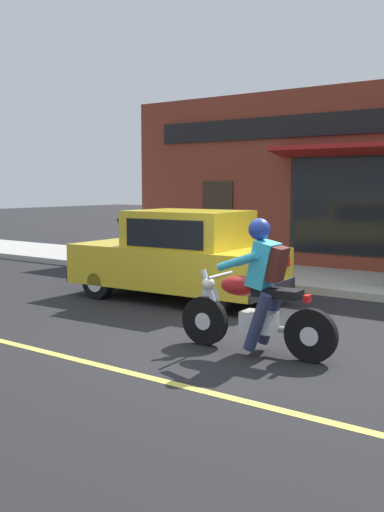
% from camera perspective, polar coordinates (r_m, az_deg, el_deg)
% --- Properties ---
extents(ground_plane, '(80.00, 80.00, 0.00)m').
position_cam_1_polar(ground_plane, '(7.75, 5.06, -8.23)').
color(ground_plane, black).
extents(sidewalk_curb, '(2.60, 22.00, 0.14)m').
position_cam_1_polar(sidewalk_curb, '(13.42, 5.10, -1.55)').
color(sidewalk_curb, '#ADAAA3').
rests_on(sidewalk_curb, ground).
extents(storefront_building, '(1.25, 11.36, 4.20)m').
position_cam_1_polar(storefront_building, '(13.94, 14.03, 6.99)').
color(storefront_building, maroon).
rests_on(storefront_building, ground).
extents(motorcycle_with_rider, '(0.58, 2.02, 1.62)m').
position_cam_1_polar(motorcycle_with_rider, '(7.14, 6.22, -3.96)').
color(motorcycle_with_rider, black).
rests_on(motorcycle_with_rider, ground).
extents(car_hatchback, '(1.83, 3.86, 1.57)m').
position_cam_1_polar(car_hatchback, '(10.44, -1.18, -0.04)').
color(car_hatchback, black).
rests_on(car_hatchback, ground).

